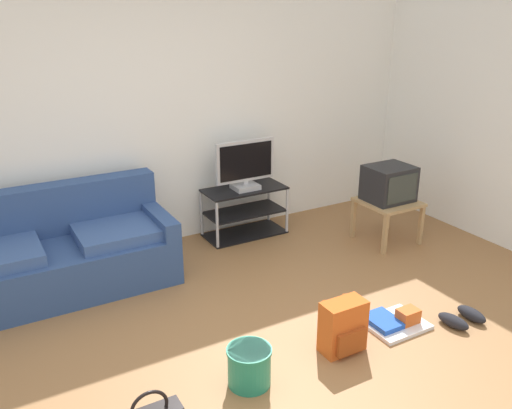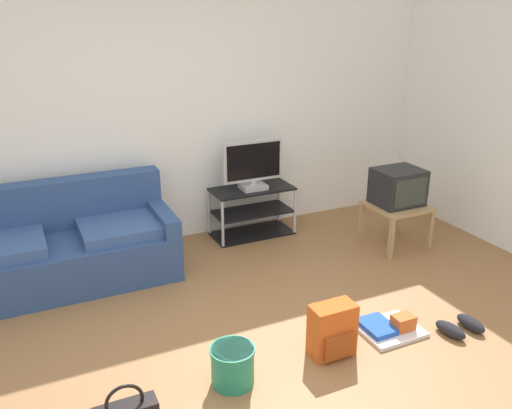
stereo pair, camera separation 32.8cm
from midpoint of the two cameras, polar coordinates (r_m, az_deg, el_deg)
ground_plane at (r=3.75m, az=0.03°, el=-17.60°), size 9.00×9.80×0.02m
wall_back at (r=5.31m, az=-13.34°, el=9.63°), size 9.00×0.10×2.70m
wall_right at (r=5.73m, az=23.35°, el=9.29°), size 0.10×3.60×2.70m
couch at (r=4.92m, az=-22.04°, el=-4.92°), size 1.88×0.83×0.85m
tv_stand at (r=5.64m, az=-2.89°, el=-0.78°), size 0.85×0.41×0.52m
flat_tv at (r=5.46m, az=-2.88°, el=4.15°), size 0.65×0.22×0.51m
side_table at (r=5.57m, az=12.22°, el=-0.25°), size 0.54×0.54×0.44m
crt_tv at (r=5.50m, az=12.30°, el=2.18°), size 0.45×0.39×0.36m
backpack at (r=3.86m, az=6.79°, el=-12.84°), size 0.31×0.24×0.38m
cleaning_bucket at (r=3.58m, az=-3.46°, el=-16.71°), size 0.29×0.29×0.26m
sneakers_pair at (r=4.44m, az=19.09°, el=-11.33°), size 0.33×0.27×0.09m
floor_tray at (r=4.27m, az=12.38°, el=-12.06°), size 0.44×0.37×0.14m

